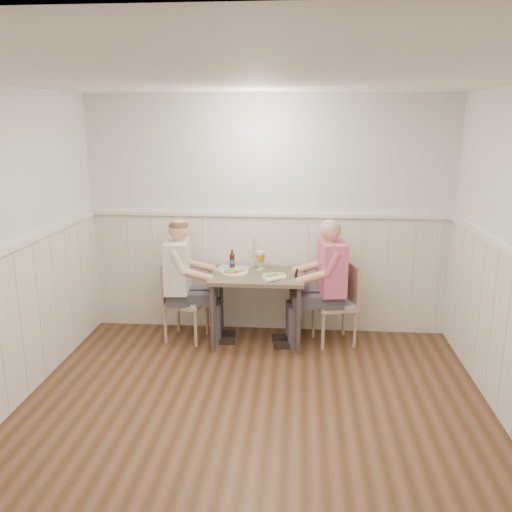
# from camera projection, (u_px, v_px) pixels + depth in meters

# --- Properties ---
(ground_plane) EXTENTS (4.50, 4.50, 0.00)m
(ground_plane) POSITION_uv_depth(u_px,v_px,m) (249.00, 437.00, 4.09)
(ground_plane) COLOR #452B17
(room_shell) EXTENTS (4.04, 4.54, 2.60)m
(room_shell) POSITION_uv_depth(u_px,v_px,m) (248.00, 241.00, 3.72)
(room_shell) COLOR silver
(room_shell) RESTS_ON ground
(wainscot) EXTENTS (4.00, 4.49, 1.34)m
(wainscot) POSITION_uv_depth(u_px,v_px,m) (256.00, 319.00, 4.58)
(wainscot) COLOR silver
(wainscot) RESTS_ON ground
(dining_table) EXTENTS (0.98, 0.70, 0.75)m
(dining_table) POSITION_uv_depth(u_px,v_px,m) (258.00, 283.00, 5.71)
(dining_table) COLOR brown
(dining_table) RESTS_ON ground
(chair_right) EXTENTS (0.50, 0.50, 0.86)m
(chair_right) POSITION_uv_depth(u_px,v_px,m) (339.00, 300.00, 5.74)
(chair_right) COLOR tan
(chair_right) RESTS_ON ground
(chair_left) EXTENTS (0.47, 0.47, 0.85)m
(chair_left) POSITION_uv_depth(u_px,v_px,m) (181.00, 298.00, 5.84)
(chair_left) COLOR tan
(chair_left) RESTS_ON ground
(man_in_pink) EXTENTS (0.68, 0.47, 1.37)m
(man_in_pink) POSITION_uv_depth(u_px,v_px,m) (327.00, 292.00, 5.67)
(man_in_pink) COLOR #3F3F47
(man_in_pink) RESTS_ON ground
(diner_cream) EXTENTS (0.65, 0.45, 1.36)m
(diner_cream) POSITION_uv_depth(u_px,v_px,m) (182.00, 290.00, 5.76)
(diner_cream) COLOR #3F3F47
(diner_cream) RESTS_ON ground
(plate_man) EXTENTS (0.25, 0.25, 0.06)m
(plate_man) POSITION_uv_depth(u_px,v_px,m) (274.00, 275.00, 5.58)
(plate_man) COLOR white
(plate_man) RESTS_ON dining_table
(plate_diner) EXTENTS (0.29, 0.29, 0.07)m
(plate_diner) POSITION_uv_depth(u_px,v_px,m) (233.00, 271.00, 5.72)
(plate_diner) COLOR white
(plate_diner) RESTS_ON dining_table
(beer_glass_a) EXTENTS (0.08, 0.08, 0.19)m
(beer_glass_a) POSITION_uv_depth(u_px,v_px,m) (262.00, 257.00, 5.87)
(beer_glass_a) COLOR silver
(beer_glass_a) RESTS_ON dining_table
(beer_glass_b) EXTENTS (0.08, 0.08, 0.21)m
(beer_glass_b) POSITION_uv_depth(u_px,v_px,m) (259.00, 258.00, 5.82)
(beer_glass_b) COLOR silver
(beer_glass_b) RESTS_ON dining_table
(beer_bottle) EXTENTS (0.06, 0.06, 0.21)m
(beer_bottle) POSITION_uv_depth(u_px,v_px,m) (232.00, 260.00, 5.89)
(beer_bottle) COLOR #321C0D
(beer_bottle) RESTS_ON dining_table
(rolled_napkin) EXTENTS (0.18, 0.16, 0.04)m
(rolled_napkin) POSITION_uv_depth(u_px,v_px,m) (274.00, 279.00, 5.44)
(rolled_napkin) COLOR white
(rolled_napkin) RESTS_ON dining_table
(grass_vase) EXTENTS (0.04, 0.04, 0.36)m
(grass_vase) POSITION_uv_depth(u_px,v_px,m) (252.00, 252.00, 5.96)
(grass_vase) COLOR silver
(grass_vase) RESTS_ON dining_table
(gingham_mat) EXTENTS (0.38, 0.33, 0.01)m
(gingham_mat) POSITION_uv_depth(u_px,v_px,m) (233.00, 268.00, 5.90)
(gingham_mat) COLOR #6C82BC
(gingham_mat) RESTS_ON dining_table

